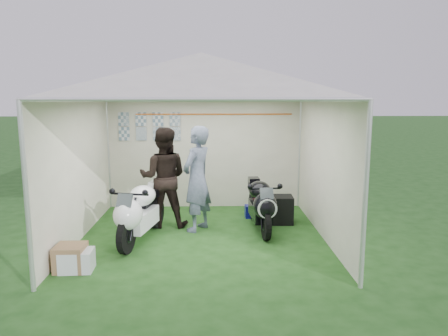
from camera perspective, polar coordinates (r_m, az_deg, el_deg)
The scene contains 10 objects.
ground at distance 7.41m, azimuth -2.82°, elevation -8.93°, with size 80.00×80.00×0.00m, color #1B4715.
canopy_tent at distance 7.06m, azimuth -2.99°, elevation 11.38°, with size 5.66×5.66×3.00m.
motorcycle_white at distance 7.15m, azimuth -10.98°, elevation -5.51°, with size 0.65×1.85×0.92m.
motorcycle_black at distance 7.63m, azimuth 4.82°, elevation -4.60°, with size 0.47×1.77×0.87m.
paddock_stand at distance 8.49m, azimuth 3.85°, elevation -5.67°, with size 0.32×0.20×0.24m, color #1B1BC1.
person_dark_jacket at distance 7.84m, azimuth -7.91°, elevation -1.22°, with size 0.87×0.68×1.79m, color black.
person_blue_jacket at distance 7.53m, azimuth -3.54°, elevation -1.43°, with size 0.67×0.44×1.83m, color slate.
equipment_box at distance 8.15m, azimuth 7.15°, elevation -5.40°, with size 0.51×0.41×0.51m, color black.
crate_0 at distance 6.33m, azimuth -18.68°, elevation -11.38°, with size 0.43×0.34×0.29m, color silver.
crate_1 at distance 6.37m, azimuth -19.40°, elevation -10.98°, with size 0.39×0.39×0.35m, color #846243.
Camera 1 is at (0.20, -7.02, 2.36)m, focal length 35.00 mm.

